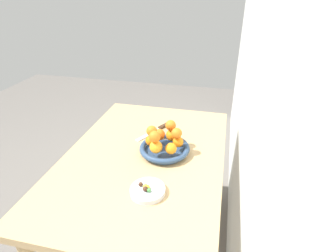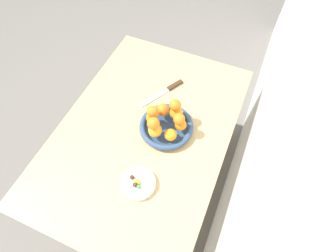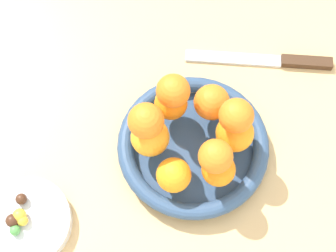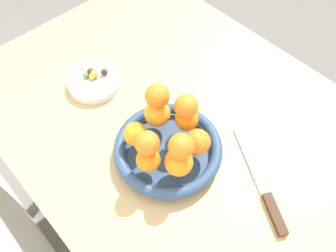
{
  "view_description": "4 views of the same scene",
  "coord_description": "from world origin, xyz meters",
  "px_view_note": "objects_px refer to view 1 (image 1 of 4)",
  "views": [
    {
      "loc": [
        0.99,
        0.34,
        1.48
      ],
      "look_at": [
        -0.07,
        0.1,
        0.88
      ],
      "focal_mm": 28.0,
      "sensor_mm": 36.0,
      "label": 1
    },
    {
      "loc": [
        0.53,
        0.34,
        1.77
      ],
      "look_at": [
        -0.0,
        0.12,
        0.84
      ],
      "focal_mm": 28.0,
      "sensor_mm": 36.0,
      "label": 2
    },
    {
      "loc": [
        0.12,
        0.34,
        1.54
      ],
      "look_at": [
        -0.01,
        0.07,
        0.83
      ],
      "focal_mm": 55.0,
      "sensor_mm": 36.0,
      "label": 3
    },
    {
      "loc": [
        -0.31,
        0.34,
        1.41
      ],
      "look_at": [
        -0.04,
        0.09,
        0.85
      ],
      "focal_mm": 35.0,
      "sensor_mm": 36.0,
      "label": 4
    }
  ],
  "objects_px": {
    "knife": "(157,130)",
    "orange_0": "(172,135)",
    "candy_ball_2": "(149,190)",
    "orange_7": "(152,131)",
    "orange_9": "(155,137)",
    "candy_dish": "(148,191)",
    "orange_5": "(178,142)",
    "fruit_bowl": "(165,149)",
    "orange_2": "(151,140)",
    "orange_6": "(171,125)",
    "candy_ball_3": "(146,187)",
    "candy_ball_4": "(147,187)",
    "candy_ball_0": "(141,184)",
    "orange_8": "(177,133)",
    "dining_table": "(145,170)",
    "candy_ball_5": "(145,189)",
    "candy_ball_6": "(149,190)",
    "orange_3": "(156,147)",
    "orange_4": "(171,149)",
    "candy_ball_1": "(148,187)",
    "orange_1": "(159,135)"
  },
  "relations": [
    {
      "from": "fruit_bowl",
      "to": "candy_ball_1",
      "type": "relative_size",
      "value": 14.15
    },
    {
      "from": "fruit_bowl",
      "to": "candy_ball_1",
      "type": "distance_m",
      "value": 0.29
    },
    {
      "from": "fruit_bowl",
      "to": "orange_5",
      "type": "distance_m",
      "value": 0.08
    },
    {
      "from": "orange_6",
      "to": "orange_9",
      "type": "distance_m",
      "value": 0.13
    },
    {
      "from": "orange_7",
      "to": "orange_9",
      "type": "height_order",
      "value": "orange_9"
    },
    {
      "from": "candy_ball_4",
      "to": "orange_2",
      "type": "bearing_deg",
      "value": -167.17
    },
    {
      "from": "candy_ball_3",
      "to": "fruit_bowl",
      "type": "bearing_deg",
      "value": 178.28
    },
    {
      "from": "candy_ball_5",
      "to": "knife",
      "type": "bearing_deg",
      "value": -170.39
    },
    {
      "from": "orange_0",
      "to": "orange_9",
      "type": "height_order",
      "value": "orange_9"
    },
    {
      "from": "candy_ball_5",
      "to": "candy_dish",
      "type": "bearing_deg",
      "value": 163.24
    },
    {
      "from": "orange_3",
      "to": "candy_ball_1",
      "type": "height_order",
      "value": "orange_3"
    },
    {
      "from": "orange_0",
      "to": "orange_5",
      "type": "relative_size",
      "value": 1.15
    },
    {
      "from": "candy_ball_2",
      "to": "candy_ball_3",
      "type": "distance_m",
      "value": 0.02
    },
    {
      "from": "fruit_bowl",
      "to": "orange_5",
      "type": "bearing_deg",
      "value": 97.73
    },
    {
      "from": "dining_table",
      "to": "orange_4",
      "type": "bearing_deg",
      "value": 84.69
    },
    {
      "from": "fruit_bowl",
      "to": "orange_6",
      "type": "xyz_separation_m",
      "value": [
        -0.06,
        0.02,
        0.1
      ]
    },
    {
      "from": "orange_9",
      "to": "knife",
      "type": "relative_size",
      "value": 0.23
    },
    {
      "from": "candy_ball_0",
      "to": "orange_3",
      "type": "bearing_deg",
      "value": 178.27
    },
    {
      "from": "candy_ball_3",
      "to": "candy_ball_4",
      "type": "bearing_deg",
      "value": 105.38
    },
    {
      "from": "orange_6",
      "to": "candy_ball_0",
      "type": "relative_size",
      "value": 2.93
    },
    {
      "from": "knife",
      "to": "candy_ball_3",
      "type": "bearing_deg",
      "value": 9.53
    },
    {
      "from": "knife",
      "to": "orange_0",
      "type": "bearing_deg",
      "value": 38.39
    },
    {
      "from": "dining_table",
      "to": "orange_7",
      "type": "xyz_separation_m",
      "value": [
        -0.04,
        0.03,
        0.21
      ]
    },
    {
      "from": "candy_ball_0",
      "to": "orange_8",
      "type": "bearing_deg",
      "value": 162.22
    },
    {
      "from": "orange_1",
      "to": "orange_6",
      "type": "relative_size",
      "value": 1.11
    },
    {
      "from": "orange_2",
      "to": "candy_ball_3",
      "type": "xyz_separation_m",
      "value": [
        0.28,
        0.06,
        -0.03
      ]
    },
    {
      "from": "candy_ball_5",
      "to": "orange_0",
      "type": "bearing_deg",
      "value": 175.31
    },
    {
      "from": "dining_table",
      "to": "knife",
      "type": "relative_size",
      "value": 4.66
    },
    {
      "from": "fruit_bowl",
      "to": "candy_ball_1",
      "type": "bearing_deg",
      "value": 0.01
    },
    {
      "from": "fruit_bowl",
      "to": "orange_0",
      "type": "distance_m",
      "value": 0.08
    },
    {
      "from": "orange_8",
      "to": "orange_9",
      "type": "height_order",
      "value": "orange_9"
    },
    {
      "from": "candy_ball_0",
      "to": "candy_ball_6",
      "type": "bearing_deg",
      "value": 59.59
    },
    {
      "from": "candy_ball_4",
      "to": "knife",
      "type": "xyz_separation_m",
      "value": [
        -0.49,
        -0.09,
        -0.02
      ]
    },
    {
      "from": "orange_8",
      "to": "orange_4",
      "type": "bearing_deg",
      "value": -14.05
    },
    {
      "from": "orange_9",
      "to": "orange_1",
      "type": "bearing_deg",
      "value": -175.75
    },
    {
      "from": "orange_3",
      "to": "candy_ball_0",
      "type": "xyz_separation_m",
      "value": [
        0.22,
        -0.01,
        -0.04
      ]
    },
    {
      "from": "fruit_bowl",
      "to": "candy_ball_4",
      "type": "bearing_deg",
      "value": -0.38
    },
    {
      "from": "orange_6",
      "to": "orange_8",
      "type": "height_order",
      "value": "orange_6"
    },
    {
      "from": "orange_3",
      "to": "candy_ball_6",
      "type": "bearing_deg",
      "value": 8.48
    },
    {
      "from": "orange_5",
      "to": "fruit_bowl",
      "type": "bearing_deg",
      "value": -82.27
    },
    {
      "from": "dining_table",
      "to": "candy_ball_1",
      "type": "bearing_deg",
      "value": 20.72
    },
    {
      "from": "dining_table",
      "to": "orange_2",
      "type": "bearing_deg",
      "value": 141.74
    },
    {
      "from": "candy_ball_0",
      "to": "candy_ball_5",
      "type": "relative_size",
      "value": 0.87
    },
    {
      "from": "dining_table",
      "to": "orange_7",
      "type": "distance_m",
      "value": 0.21
    },
    {
      "from": "orange_0",
      "to": "orange_4",
      "type": "relative_size",
      "value": 1.12
    },
    {
      "from": "orange_0",
      "to": "candy_ball_2",
      "type": "height_order",
      "value": "orange_0"
    },
    {
      "from": "candy_dish",
      "to": "orange_5",
      "type": "height_order",
      "value": "orange_5"
    },
    {
      "from": "candy_ball_6",
      "to": "candy_ball_2",
      "type": "bearing_deg",
      "value": -119.49
    },
    {
      "from": "orange_2",
      "to": "orange_7",
      "type": "relative_size",
      "value": 1.03
    },
    {
      "from": "orange_0",
      "to": "orange_8",
      "type": "relative_size",
      "value": 1.18
    }
  ]
}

